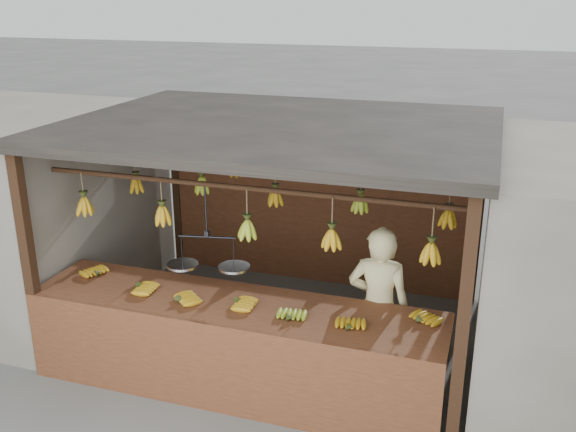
% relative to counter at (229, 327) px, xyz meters
% --- Properties ---
extents(ground, '(80.00, 80.00, 0.00)m').
position_rel_counter_xyz_m(ground, '(0.07, 1.24, -0.72)').
color(ground, '#5B5B57').
extents(stall, '(4.30, 3.30, 2.40)m').
position_rel_counter_xyz_m(stall, '(0.07, 1.57, 1.25)').
color(stall, black).
rests_on(stall, ground).
extents(neighbor_left, '(3.00, 3.00, 2.30)m').
position_rel_counter_xyz_m(neighbor_left, '(-3.53, 1.24, 0.43)').
color(neighbor_left, slate).
rests_on(neighbor_left, ground).
extents(counter, '(3.95, 0.90, 0.96)m').
position_rel_counter_xyz_m(counter, '(0.00, 0.00, 0.00)').
color(counter, '#582F1A').
rests_on(counter, ground).
extents(hanging_bananas, '(3.59, 2.24, 0.37)m').
position_rel_counter_xyz_m(hanging_bananas, '(0.07, 1.22, 0.91)').
color(hanging_bananas, '#B78513').
rests_on(hanging_bananas, ground).
extents(balance_scale, '(0.78, 0.39, 0.82)m').
position_rel_counter_xyz_m(balance_scale, '(-0.30, 0.24, 0.51)').
color(balance_scale, black).
rests_on(balance_scale, ground).
extents(vendor, '(0.59, 0.39, 1.62)m').
position_rel_counter_xyz_m(vendor, '(1.26, 0.64, 0.09)').
color(vendor, beige).
rests_on(vendor, ground).
extents(bag_bundles, '(0.08, 0.26, 1.25)m').
position_rel_counter_xyz_m(bag_bundles, '(2.01, 2.59, 0.28)').
color(bag_bundles, yellow).
rests_on(bag_bundles, ground).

